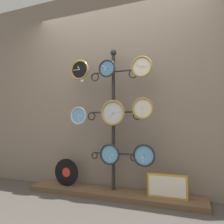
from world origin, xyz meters
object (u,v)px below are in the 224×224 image
object	(u,v)px
clock_bottom_right	(144,155)
clock_top_right	(142,67)
clock_top_left	(80,70)
picture_frame	(167,186)
clock_top_center	(107,68)
clock_middle_center	(113,113)
clock_middle_left	(79,116)
clock_middle_right	(143,108)
vinyl_record	(66,172)
display_stand	(113,141)
clock_bottom_center	(110,154)

from	to	relation	value
clock_bottom_right	clock_top_right	bearing A→B (deg)	178.88
clock_top_left	picture_frame	world-z (taller)	clock_top_left
clock_top_center	clock_top_left	bearing A→B (deg)	178.56
clock_middle_center	clock_middle_left	bearing A→B (deg)	-179.01
clock_middle_left	clock_middle_center	world-z (taller)	clock_middle_center
clock_middle_right	vinyl_record	world-z (taller)	clock_middle_right
clock_top_right	vinyl_record	world-z (taller)	clock_top_right
clock_top_center	picture_frame	bearing A→B (deg)	1.38
clock_bottom_right	clock_top_left	bearing A→B (deg)	-178.97
clock_top_left	clock_top_right	bearing A→B (deg)	1.08
display_stand	clock_top_left	world-z (taller)	display_stand
clock_middle_left	picture_frame	bearing A→B (deg)	0.75
clock_middle_left	vinyl_record	distance (m)	0.78
display_stand	clock_top_right	size ratio (longest dim) A/B	7.13
picture_frame	clock_top_left	bearing A→B (deg)	-179.63
clock_top_right	clock_middle_center	bearing A→B (deg)	-177.64
clock_top_right	vinyl_record	bearing A→B (deg)	179.31
display_stand	clock_top_center	bearing A→B (deg)	-111.77
clock_top_center	clock_middle_center	bearing A→B (deg)	8.32
clock_bottom_right	vinyl_record	world-z (taller)	clock_bottom_right
clock_middle_right	vinyl_record	distance (m)	1.34
clock_middle_right	clock_middle_left	bearing A→B (deg)	179.48
clock_middle_right	display_stand	bearing A→B (deg)	164.43
vinyl_record	clock_top_left	bearing A→B (deg)	-7.79
clock_middle_left	vinyl_record	bearing A→B (deg)	169.92
clock_middle_center	clock_top_left	bearing A→B (deg)	-179.90
clock_middle_left	picture_frame	world-z (taller)	clock_middle_left
picture_frame	clock_bottom_center	bearing A→B (deg)	-179.15
clock_bottom_center	clock_middle_left	bearing A→B (deg)	-179.40
clock_top_left	vinyl_record	xyz separation A→B (m)	(-0.21, 0.03, -1.35)
clock_bottom_center	picture_frame	bearing A→B (deg)	0.85
clock_bottom_center	clock_bottom_right	size ratio (longest dim) A/B	0.97
clock_middle_right	clock_bottom_right	size ratio (longest dim) A/B	0.97
clock_top_left	clock_middle_center	bearing A→B (deg)	0.10
clock_top_left	clock_top_right	xyz separation A→B (m)	(0.83, 0.02, -0.03)
clock_top_left	clock_middle_right	bearing A→B (deg)	-1.02
clock_middle_left	vinyl_record	world-z (taller)	clock_middle_left
clock_top_left	vinyl_record	bearing A→B (deg)	172.21
picture_frame	clock_bottom_right	bearing A→B (deg)	178.19
clock_top_center	clock_top_right	world-z (taller)	clock_top_right
clock_top_left	clock_middle_right	xyz separation A→B (m)	(0.85, -0.02, -0.53)
clock_top_right	clock_bottom_center	bearing A→B (deg)	-177.35
clock_top_left	clock_middle_center	size ratio (longest dim) A/B	0.84
clock_middle_center	clock_top_center	bearing A→B (deg)	-171.68
clock_bottom_right	clock_middle_left	bearing A→B (deg)	-178.48
clock_top_center	clock_middle_right	world-z (taller)	clock_top_center
clock_top_right	picture_frame	distance (m)	1.40
clock_top_left	clock_top_right	size ratio (longest dim) A/B	1.03
clock_middle_left	picture_frame	distance (m)	1.37
clock_top_left	picture_frame	distance (m)	1.79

